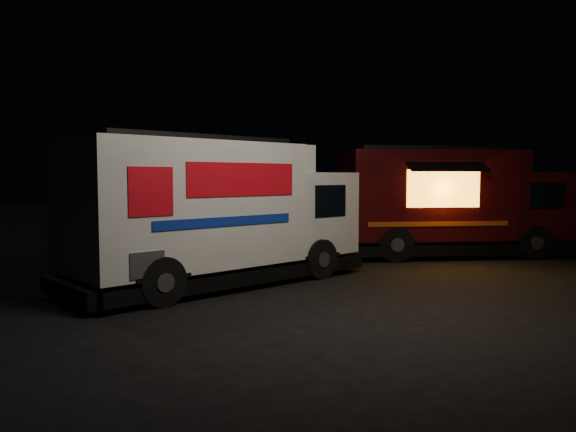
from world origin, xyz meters
The scene contains 3 objects.
ground centered at (0.00, 0.00, 0.00)m, with size 80.00×80.00×0.00m, color black.
white_truck centered at (-1.20, 0.54, 1.56)m, with size 6.90×2.35×3.13m, color silver, non-canonical shape.
red_truck centered at (6.39, 1.90, 1.59)m, with size 6.83×2.51×3.18m, color #390A0C, non-canonical shape.
Camera 1 is at (-4.97, -11.02, 2.31)m, focal length 35.00 mm.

